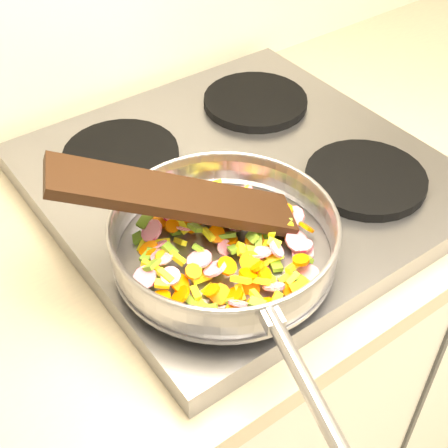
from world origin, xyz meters
TOP-DOWN VIEW (x-y plane):
  - base_cabinet at (0.00, 1.67)m, footprint 3.00×0.65m
  - cooktop at (-0.70, 1.67)m, footprint 0.60×0.60m
  - grate_fl at (-0.84, 1.52)m, footprint 0.19×0.19m
  - grate_fr at (-0.56, 1.52)m, footprint 0.19×0.19m
  - grate_bl at (-0.84, 1.81)m, footprint 0.19×0.19m
  - grate_br at (-0.56, 1.81)m, footprint 0.19×0.19m
  - saute_pan at (-0.84, 1.51)m, footprint 0.35×0.50m
  - vegetable_heap at (-0.84, 1.51)m, footprint 0.27×0.27m
  - wooden_spatula at (-0.88, 1.57)m, footprint 0.32×0.20m

SIDE VIEW (x-z plane):
  - base_cabinet at x=0.00m, z-range 0.00..0.86m
  - cooktop at x=-0.70m, z-range 0.90..0.94m
  - grate_fl at x=-0.84m, z-range 0.94..0.96m
  - grate_fr at x=-0.56m, z-range 0.94..0.96m
  - grate_bl at x=-0.84m, z-range 0.94..0.96m
  - grate_br at x=-0.56m, z-range 0.94..0.96m
  - vegetable_heap at x=-0.84m, z-range 0.95..1.00m
  - saute_pan at x=-0.84m, z-range 0.96..1.02m
  - wooden_spatula at x=-0.88m, z-range 0.97..1.11m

